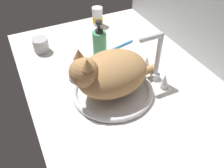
# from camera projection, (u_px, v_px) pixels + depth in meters

# --- Properties ---
(countertop) EXTENTS (1.22, 0.73, 0.03)m
(countertop) POSITION_uv_depth(u_px,v_px,m) (127.00, 90.00, 0.94)
(countertop) COLOR silver
(countertop) RESTS_ON ground
(backsplash_wall) EXTENTS (1.22, 0.02, 0.39)m
(backsplash_wall) POSITION_uv_depth(u_px,v_px,m) (213.00, 28.00, 0.94)
(backsplash_wall) COLOR #B2B7BC
(backsplash_wall) RESTS_ON ground
(sink_basin) EXTENTS (0.31, 0.31, 0.02)m
(sink_basin) POSITION_uv_depth(u_px,v_px,m) (112.00, 90.00, 0.90)
(sink_basin) COLOR white
(sink_basin) RESTS_ON countertop
(faucet) EXTENTS (0.16, 0.11, 0.21)m
(faucet) POSITION_uv_depth(u_px,v_px,m) (155.00, 62.00, 0.91)
(faucet) COLOR silver
(faucet) RESTS_ON countertop
(cat) EXTENTS (0.23, 0.36, 0.19)m
(cat) POSITION_uv_depth(u_px,v_px,m) (108.00, 73.00, 0.84)
(cat) COLOR tan
(cat) RESTS_ON sink_basin
(pill_bottle) EXTENTS (0.06, 0.06, 0.10)m
(pill_bottle) POSITION_uv_depth(u_px,v_px,m) (97.00, 17.00, 1.28)
(pill_bottle) COLOR white
(pill_bottle) RESTS_ON countertop
(metal_jar) EXTENTS (0.07, 0.07, 0.06)m
(metal_jar) POSITION_uv_depth(u_px,v_px,m) (41.00, 45.00, 1.10)
(metal_jar) COLOR #B2B5BA
(metal_jar) RESTS_ON countertop
(soap_pump_bottle) EXTENTS (0.06, 0.06, 0.18)m
(soap_pump_bottle) POSITION_uv_depth(u_px,v_px,m) (100.00, 45.00, 1.02)
(soap_pump_bottle) COLOR #4C9E70
(soap_pump_bottle) RESTS_ON countertop
(toothbrush) EXTENTS (0.05, 0.17, 0.02)m
(toothbrush) POSITION_uv_depth(u_px,v_px,m) (118.00, 47.00, 1.13)
(toothbrush) COLOR #338CD1
(toothbrush) RESTS_ON countertop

